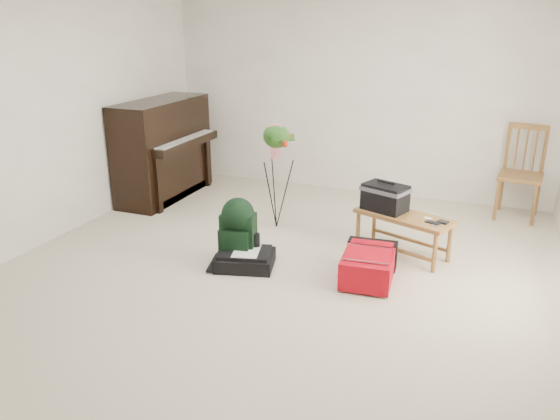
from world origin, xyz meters
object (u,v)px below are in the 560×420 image
at_px(black_duffel, 245,258).
at_px(flower_stand, 276,177).
at_px(red_suitcase, 370,263).
at_px(dining_chair, 521,174).
at_px(green_backpack, 238,227).
at_px(bench, 389,205).
at_px(piano, 164,151).

bearing_deg(black_duffel, flower_stand, 81.30).
bearing_deg(red_suitcase, dining_chair, 55.91).
bearing_deg(green_backpack, flower_stand, 81.70).
height_order(bench, flower_stand, flower_stand).
height_order(dining_chair, red_suitcase, dining_chair).
xyz_separation_m(bench, dining_chair, (1.21, 1.61, 0.01)).
relative_size(bench, dining_chair, 0.94).
bearing_deg(black_duffel, red_suitcase, -4.64).
xyz_separation_m(red_suitcase, flower_stand, (-1.25, 0.87, 0.44)).
height_order(green_backpack, flower_stand, flower_stand).
bearing_deg(green_backpack, red_suitcase, -3.25).
bearing_deg(flower_stand, red_suitcase, -42.67).
distance_m(bench, black_duffel, 1.49).
bearing_deg(bench, flower_stand, -170.76).
relative_size(piano, red_suitcase, 2.21).
height_order(bench, black_duffel, bench).
bearing_deg(dining_chair, flower_stand, -144.96).
relative_size(bench, green_backpack, 1.58).
distance_m(red_suitcase, flower_stand, 1.58).
height_order(black_duffel, green_backpack, green_backpack).
xyz_separation_m(bench, black_duffel, (-1.18, -0.81, -0.43)).
height_order(dining_chair, flower_stand, flower_stand).
distance_m(dining_chair, red_suitcase, 2.57).
relative_size(dining_chair, green_backpack, 1.68).
relative_size(piano, green_backpack, 2.35).
distance_m(piano, green_backpack, 2.32).
height_order(piano, flower_stand, piano).
height_order(piano, red_suitcase, piano).
relative_size(bench, black_duffel, 1.62).
bearing_deg(piano, green_backpack, -40.29).
height_order(bench, red_suitcase, bench).
height_order(piano, bench, piano).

